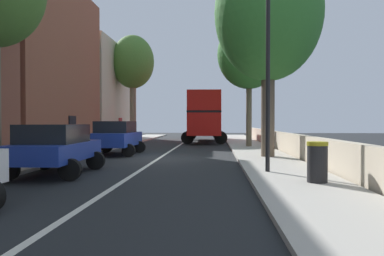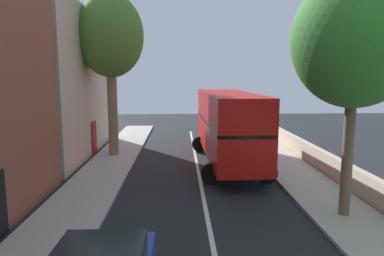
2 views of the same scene
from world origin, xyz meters
name	(u,v)px [view 2 (image 2 of 2)]	position (x,y,z in m)	size (l,w,h in m)	color
double_decker_bus	(228,123)	(1.70, 14.94, 2.35)	(3.73, 10.60, 4.06)	red
street_tree_right_1	(355,40)	(4.84, 7.40, 6.12)	(4.16, 4.16, 8.31)	brown
street_tree_left_4	(110,37)	(-5.08, 17.25, 7.24)	(3.97, 3.97, 9.71)	#7A6B56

